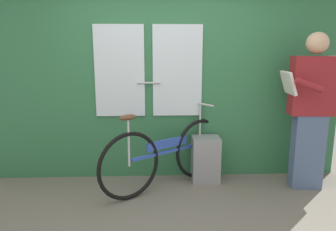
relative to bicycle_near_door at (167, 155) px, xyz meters
name	(u,v)px	position (x,y,z in m)	size (l,w,h in m)	color
train_door_wall	(164,80)	(-0.01, 0.39, 0.84)	(4.42, 0.28, 2.37)	#2D6B42
bicycle_near_door	(167,155)	(0.00, 0.00, 0.00)	(1.49, 1.05, 0.97)	black
passenger_reading_newspaper	(311,108)	(1.63, -0.06, 0.55)	(0.60, 0.54, 1.80)	slate
trash_bin_by_wall	(205,159)	(0.49, 0.17, -0.12)	(0.34, 0.28, 0.56)	gray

